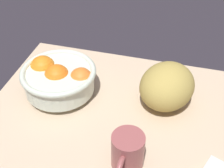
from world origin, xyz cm
name	(u,v)px	position (x,y,z in cm)	size (l,w,h in cm)	color
ground_plane	(126,117)	(0.00, 0.00, -1.50)	(76.08, 52.87, 3.00)	#C8AF8F
fruit_bowl	(59,78)	(-20.55, 3.47, 5.51)	(21.14, 21.14, 10.07)	silver
bread_loaf	(167,86)	(9.39, 7.34, 5.95)	(16.81, 14.32, 11.90)	#B09849
mug	(127,152)	(3.75, -15.91, 4.52)	(7.45, 11.80, 9.03)	#984E4D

